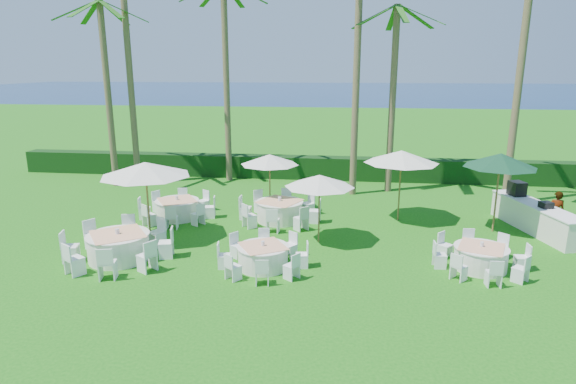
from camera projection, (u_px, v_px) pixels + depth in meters
The scene contains 21 objects.
ground at pixel (296, 264), 14.96m from camera, with size 120.00×120.00×0.00m, color #145F10.
hedge at pixel (320, 168), 26.33m from camera, with size 34.00×1.00×1.20m, color black.
ocean at pixel (343, 93), 112.89m from camera, with size 260.00×260.00×0.00m, color #07224A.
banquet_table_a at pixel (119, 246), 15.26m from camera, with size 3.41×3.41×1.02m.
banquet_table_b at pixel (263, 256), 14.67m from camera, with size 2.78×2.78×0.85m.
banquet_table_c at pixel (481, 257), 14.57m from camera, with size 2.81×2.81×0.86m.
banquet_table_d at pixel (177, 209), 19.45m from camera, with size 3.06×3.06×0.93m.
banquet_table_e at pixel (280, 210), 19.12m from camera, with size 3.26×3.26×0.98m.
umbrella_a at pixel (145, 169), 16.58m from camera, with size 3.13×3.13×2.79m.
umbrella_b at pixel (320, 181), 16.32m from camera, with size 2.40×2.40×2.42m.
umbrella_c at pixel (270, 160), 19.82m from camera, with size 2.42×2.42×2.47m.
umbrella_d at pixel (401, 157), 18.65m from camera, with size 2.90×2.90×2.83m.
umbrella_green at pixel (500, 160), 17.30m from camera, with size 2.61×2.61×2.96m.
buffet_table at pixel (535, 217), 17.91m from camera, with size 2.12×4.57×1.59m.
staff_person at pixel (556, 212), 17.67m from camera, with size 0.58×0.38×1.58m, color gray.
palm_a at pixel (129, 60), 23.90m from camera, with size 4.32×4.32×11.57m.
palm_b at pixel (226, 76), 24.79m from camera, with size 4.28×4.35×10.03m.
palm_c at pixel (357, 60), 21.70m from camera, with size 4.20×4.39×11.59m.
palm_d at pixel (393, 92), 22.63m from camera, with size 4.11×4.40×8.71m.
palm_e at pixel (520, 77), 20.23m from camera, with size 4.40×4.12×10.17m.
palm_f at pixel (107, 87), 23.69m from camera, with size 4.20×4.39×9.05m.
Camera 1 is at (1.48, -13.83, 5.96)m, focal length 30.00 mm.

